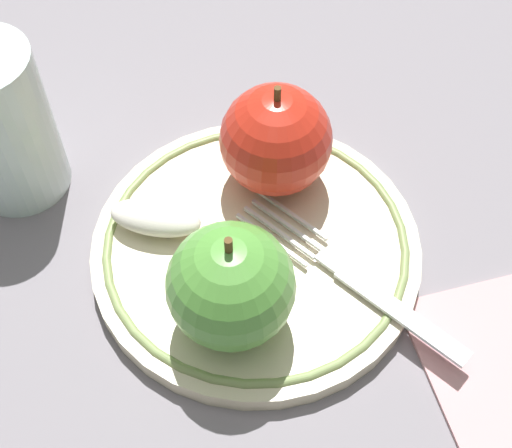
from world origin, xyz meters
name	(u,v)px	position (x,y,z in m)	size (l,w,h in m)	color
ground_plane	(226,261)	(0.00, 0.00, 0.00)	(2.00, 2.00, 0.00)	slate
plate	(256,248)	(-0.01, -0.02, 0.01)	(0.22, 0.22, 0.02)	beige
apple_red_whole	(231,286)	(-0.05, 0.02, 0.06)	(0.08, 0.08, 0.09)	#509439
apple_second_whole	(276,140)	(0.04, -0.06, 0.06)	(0.08, 0.08, 0.09)	red
apple_slice_front	(156,218)	(0.04, 0.03, 0.03)	(0.06, 0.03, 0.02)	silver
fork	(356,281)	(-0.07, -0.06, 0.02)	(0.17, 0.07, 0.00)	silver
drinking_glass	(1,125)	(0.14, 0.10, 0.06)	(0.07, 0.07, 0.12)	silver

